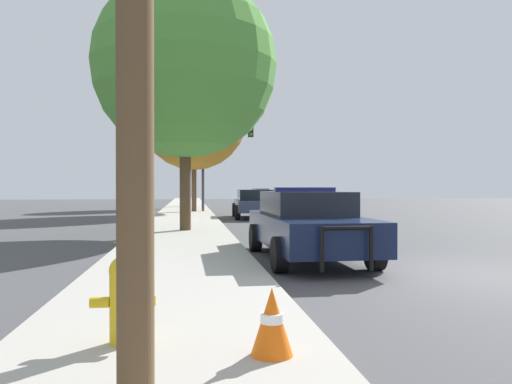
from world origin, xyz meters
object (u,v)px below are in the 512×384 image
traffic_light (222,147)px  tree_sidewalk_mid (194,117)px  police_car (307,224)px  car_background_distant (260,195)px  traffic_cone (272,321)px  car_background_midblock (254,203)px  tree_sidewalk_far (186,136)px  fire_hydrant (123,297)px  tree_sidewalk_near (185,66)px

traffic_light → tree_sidewalk_mid: size_ratio=0.63×
police_car → car_background_distant: (4.91, 41.37, -0.03)m
car_background_distant → traffic_cone: size_ratio=7.78×
car_background_distant → car_background_midblock: bearing=-100.8°
tree_sidewalk_mid → tree_sidewalk_far: tree_sidewalk_mid is taller
fire_hydrant → car_background_distant: bearing=80.4°
fire_hydrant → traffic_light: traffic_light is taller
police_car → traffic_cone: size_ratio=8.85×
fire_hydrant → traffic_light: bearing=84.1°
traffic_light → car_background_distant: (5.45, 22.48, -3.15)m
traffic_light → tree_sidewalk_mid: tree_sidewalk_mid is taller
police_car → car_background_midblock: police_car is taller
tree_sidewalk_near → tree_sidewalk_far: bearing=90.3°
traffic_cone → tree_sidewalk_far: bearing=91.6°
car_background_midblock → traffic_cone: car_background_midblock is taller
tree_sidewalk_near → tree_sidewalk_far: (-0.10, 20.05, -0.21)m
car_background_midblock → tree_sidewalk_near: size_ratio=0.55×
fire_hydrant → tree_sidewalk_far: tree_sidewalk_far is taller
car_background_midblock → traffic_cone: size_ratio=8.08×
traffic_light → car_background_midblock: traffic_light is taller
fire_hydrant → car_background_midblock: (3.77, 19.70, 0.20)m
car_background_midblock → police_car: bearing=-90.4°
tree_sidewalk_near → tree_sidewalk_far: 20.05m
tree_sidewalk_near → car_background_distant: bearing=78.0°
fire_hydrant → tree_sidewalk_near: size_ratio=0.09×
tree_sidewalk_mid → traffic_cone: size_ratio=15.03×
fire_hydrant → tree_sidewalk_near: (0.47, 11.84, 4.92)m
traffic_light → traffic_cone: size_ratio=9.51×
car_background_distant → tree_sidewalk_far: 17.63m
traffic_light → tree_sidewalk_mid: bearing=-172.4°
car_background_distant → tree_sidewalk_far: (-7.62, -15.24, 4.53)m
tree_sidewalk_mid → car_background_midblock: bearing=-58.4°
police_car → traffic_light: (-0.54, 18.89, 3.13)m
car_background_midblock → car_background_distant: bearing=83.7°
tree_sidewalk_far → traffic_light: bearing=-73.3°
police_car → fire_hydrant: police_car is taller
fire_hydrant → tree_sidewalk_far: 32.24m
car_background_midblock → traffic_cone: (-2.50, -20.19, -0.33)m
tree_sidewalk_near → fire_hydrant: bearing=-92.3°
police_car → tree_sidewalk_far: (-2.71, 26.13, 4.50)m
fire_hydrant → traffic_light: (2.53, 24.65, 3.34)m
police_car → tree_sidewalk_near: (-2.61, 6.08, 4.71)m
traffic_light → tree_sidewalk_far: 7.68m
tree_sidewalk_mid → tree_sidewalk_far: 7.49m
car_background_distant → tree_sidewalk_mid: bearing=-109.4°
car_background_midblock → traffic_cone: bearing=-94.6°
police_car → tree_sidewalk_near: tree_sidewalk_near is taller
fire_hydrant → tree_sidewalk_near: 12.83m
fire_hydrant → traffic_cone: (1.27, -0.48, -0.13)m
traffic_cone → police_car: bearing=73.9°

